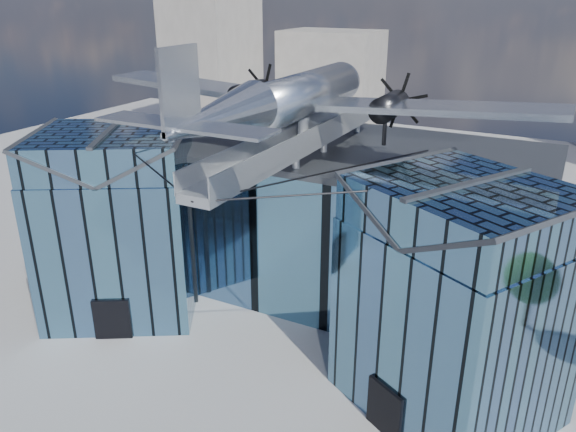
% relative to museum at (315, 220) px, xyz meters
% --- Properties ---
extents(ground_plane, '(120.00, 120.00, 0.00)m').
position_rel_museum_xyz_m(ground_plane, '(-0.00, -5.82, -5.54)').
color(ground_plane, gray).
extents(museum, '(32.88, 24.50, 17.60)m').
position_rel_museum_xyz_m(museum, '(0.00, 0.00, 0.00)').
color(museum, teal).
rests_on(museum, ground).
extents(bg_towers, '(77.00, 24.50, 26.00)m').
position_rel_museum_xyz_m(bg_towers, '(1.45, 44.67, 4.47)').
color(bg_towers, gray).
rests_on(bg_towers, ground).
extents(tree_plaza_w, '(4.85, 4.85, 5.75)m').
position_rel_museum_xyz_m(tree_plaza_w, '(-17.86, -6.11, -1.65)').
color(tree_plaza_w, '#382816').
rests_on(tree_plaza_w, ground).
extents(tree_side_w, '(3.91, 3.91, 5.87)m').
position_rel_museum_xyz_m(tree_side_w, '(-27.49, 4.61, -1.56)').
color(tree_side_w, '#382816').
rests_on(tree_side_w, ground).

